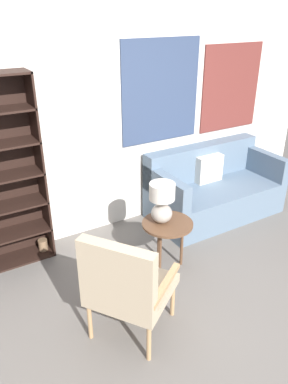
{
  "coord_description": "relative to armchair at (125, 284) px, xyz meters",
  "views": [
    {
      "loc": [
        -1.48,
        -1.61,
        2.39
      ],
      "look_at": [
        0.07,
        0.98,
        0.9
      ],
      "focal_mm": 35.0,
      "sensor_mm": 36.0,
      "label": 1
    }
  ],
  "objects": [
    {
      "name": "ground_plane",
      "position": [
        0.47,
        -0.36,
        -0.53
      ],
      "size": [
        14.0,
        14.0,
        0.0
      ],
      "primitive_type": "plane",
      "color": "#66605B"
    },
    {
      "name": "wall_back",
      "position": [
        0.52,
        1.67,
        0.82
      ],
      "size": [
        6.4,
        0.08,
        2.7
      ],
      "color": "silver",
      "rests_on": "ground_plane"
    },
    {
      "name": "armchair",
      "position": [
        0.0,
        0.0,
        0.0
      ],
      "size": [
        0.82,
        0.82,
        0.95
      ],
      "color": "tan",
      "rests_on": "ground_plane"
    },
    {
      "name": "couch",
      "position": [
        1.91,
        1.24,
        -0.21
      ],
      "size": [
        1.64,
        0.82,
        0.85
      ],
      "color": "slate",
      "rests_on": "ground_plane"
    },
    {
      "name": "side_table",
      "position": [
        0.8,
        0.62,
        -0.09
      ],
      "size": [
        0.5,
        0.5,
        0.5
      ],
      "color": "brown",
      "rests_on": "ground_plane"
    },
    {
      "name": "table_lamp",
      "position": [
        0.76,
        0.66,
        0.19
      ],
      "size": [
        0.25,
        0.25,
        0.41
      ],
      "color": "#A59E93",
      "rests_on": "side_table"
    }
  ]
}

